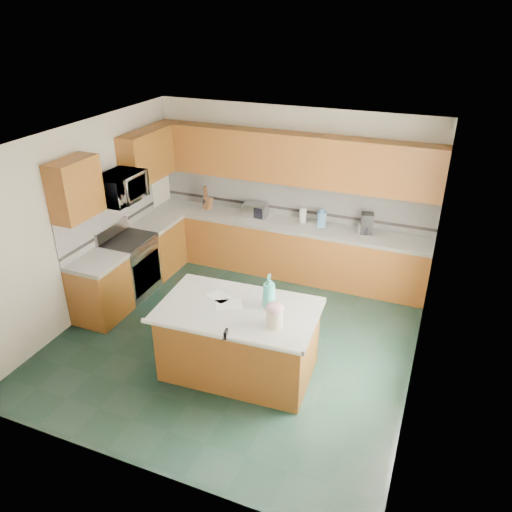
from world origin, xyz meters
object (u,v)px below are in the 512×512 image
at_px(knife_block, 208,203).
at_px(toaster_oven, 255,210).
at_px(island_base, 239,342).
at_px(soap_bottle_island, 269,291).
at_px(island_top, 238,310).
at_px(treat_jar, 274,318).
at_px(coffee_maker, 367,223).

distance_m(knife_block, toaster_oven, 0.87).
distance_m(island_base, soap_bottle_island, 0.79).
relative_size(island_top, treat_jar, 9.29).
bearing_deg(toaster_oven, knife_block, 176.80).
distance_m(treat_jar, coffee_maker, 2.90).
bearing_deg(knife_block, toaster_oven, 23.96).
bearing_deg(island_base, coffee_maker, 66.84).
height_order(island_top, knife_block, knife_block).
distance_m(toaster_oven, coffee_maker, 1.83).
relative_size(island_base, toaster_oven, 4.51).
relative_size(island_base, island_top, 0.95).
bearing_deg(toaster_oven, island_top, -75.25).
bearing_deg(knife_block, treat_jar, -27.68).
height_order(island_base, knife_block, knife_block).
distance_m(island_top, toaster_oven, 2.78).
xyz_separation_m(knife_block, coffee_maker, (2.70, 0.03, 0.05)).
height_order(treat_jar, soap_bottle_island, soap_bottle_island).
height_order(island_top, coffee_maker, coffee_maker).
bearing_deg(soap_bottle_island, knife_block, 120.73).
bearing_deg(knife_block, coffee_maker, 24.59).
relative_size(knife_block, coffee_maker, 0.67).
distance_m(soap_bottle_island, knife_block, 3.22).
bearing_deg(island_base, soap_bottle_island, 22.97).
xyz_separation_m(treat_jar, toaster_oven, (-1.37, 2.83, 0.01)).
bearing_deg(coffee_maker, treat_jar, -109.75).
xyz_separation_m(island_top, knife_block, (-1.73, 2.64, 0.14)).
relative_size(island_top, soap_bottle_island, 4.39).
xyz_separation_m(island_top, coffee_maker, (0.97, 2.67, 0.19)).
bearing_deg(treat_jar, island_top, 155.44).
height_order(island_base, toaster_oven, toaster_oven).
bearing_deg(treat_jar, knife_block, 123.59).
bearing_deg(island_top, island_base, -3.21).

